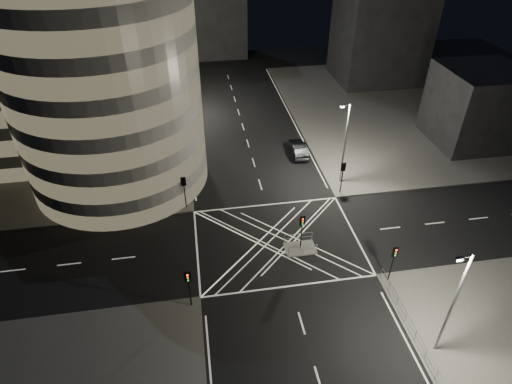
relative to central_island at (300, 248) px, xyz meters
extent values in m
plane|color=black|center=(-2.00, 1.50, -0.07)|extent=(120.00, 120.00, 0.00)
cube|color=#53514E|center=(-31.00, 28.50, 0.00)|extent=(42.00, 42.00, 0.15)
cube|color=#53514E|center=(27.00, 28.50, 0.00)|extent=(42.00, 42.00, 0.15)
cube|color=slate|center=(0.00, 0.00, 0.00)|extent=(3.00, 2.00, 0.15)
cylinder|color=gray|center=(-18.00, 15.50, 12.57)|extent=(20.00, 20.00, 25.00)
cube|color=gray|center=(-28.00, 25.50, 12.57)|extent=(20.00, 18.00, 25.00)
cube|color=gray|center=(-24.00, 43.50, 11.07)|extent=(24.00, 16.00, 22.00)
cube|color=black|center=(24.00, 41.50, 7.58)|extent=(14.00, 12.00, 15.00)
cube|color=black|center=(28.00, 17.50, 5.08)|extent=(10.00, 10.00, 10.00)
cube|color=black|center=(-6.00, 59.50, 8.93)|extent=(18.00, 8.00, 18.00)
cylinder|color=black|center=(-12.50, 10.50, 1.92)|extent=(0.32, 0.32, 3.69)
ellipsoid|color=black|center=(-12.50, 10.50, 4.87)|extent=(4.02, 4.02, 4.63)
cylinder|color=black|center=(-12.50, 16.50, 1.87)|extent=(0.32, 0.32, 3.60)
ellipsoid|color=black|center=(-12.50, 16.50, 4.78)|extent=(4.02, 4.02, 4.62)
cylinder|color=black|center=(-12.50, 22.50, 1.99)|extent=(0.32, 0.32, 3.83)
ellipsoid|color=black|center=(-12.50, 22.50, 5.00)|extent=(3.98, 3.98, 4.58)
cylinder|color=black|center=(-12.50, 28.50, 1.99)|extent=(0.32, 0.32, 3.84)
ellipsoid|color=black|center=(-12.50, 28.50, 5.38)|extent=(5.32, 5.32, 6.12)
cylinder|color=black|center=(-12.50, 34.50, 1.74)|extent=(0.32, 0.32, 3.33)
ellipsoid|color=black|center=(-12.50, 34.50, 4.44)|extent=(3.75, 3.75, 4.31)
cylinder|color=black|center=(-10.80, 8.30, 1.57)|extent=(0.12, 0.12, 3.00)
cube|color=black|center=(-10.80, 8.30, 3.52)|extent=(0.28, 0.22, 0.90)
cube|color=black|center=(-10.80, 8.30, 3.52)|extent=(0.55, 0.04, 1.10)
cylinder|color=black|center=(-10.80, -5.30, 1.57)|extent=(0.12, 0.12, 3.00)
cube|color=black|center=(-10.80, -5.30, 3.52)|extent=(0.28, 0.22, 0.90)
cube|color=black|center=(-10.80, -5.30, 3.52)|extent=(0.55, 0.04, 1.10)
cylinder|color=black|center=(6.80, 8.30, 1.57)|extent=(0.12, 0.12, 3.00)
cube|color=black|center=(6.80, 8.30, 3.52)|extent=(0.28, 0.22, 0.90)
cube|color=black|center=(6.80, 8.30, 3.52)|extent=(0.55, 0.04, 1.10)
cylinder|color=black|center=(6.80, -5.30, 1.57)|extent=(0.12, 0.12, 3.00)
cube|color=black|center=(6.80, -5.30, 3.52)|extent=(0.28, 0.22, 0.90)
cube|color=black|center=(6.80, -5.30, 3.52)|extent=(0.55, 0.04, 1.10)
cylinder|color=black|center=(0.00, 0.00, 1.57)|extent=(0.12, 0.12, 3.00)
cube|color=black|center=(0.00, 0.00, 3.52)|extent=(0.28, 0.22, 0.90)
cube|color=black|center=(0.00, 0.00, 3.52)|extent=(0.55, 0.04, 1.10)
cylinder|color=slate|center=(-11.50, 13.50, 5.08)|extent=(0.20, 0.20, 10.00)
cylinder|color=slate|center=(-11.05, 13.50, 9.93)|extent=(0.90, 0.10, 0.10)
cube|color=slate|center=(-10.60, 13.50, 9.83)|extent=(0.50, 0.25, 0.18)
cube|color=white|center=(-10.60, 13.50, 9.72)|extent=(0.42, 0.20, 0.05)
cylinder|color=slate|center=(-11.50, 31.50, 5.08)|extent=(0.20, 0.20, 10.00)
cylinder|color=slate|center=(-11.05, 31.50, 9.93)|extent=(0.90, 0.10, 0.10)
cube|color=slate|center=(-10.60, 31.50, 9.83)|extent=(0.50, 0.25, 0.18)
cube|color=white|center=(-10.60, 31.50, 9.72)|extent=(0.42, 0.20, 0.05)
cylinder|color=slate|center=(7.50, 10.50, 5.08)|extent=(0.20, 0.20, 10.00)
cylinder|color=slate|center=(7.05, 10.50, 9.93)|extent=(0.90, 0.10, 0.10)
cube|color=slate|center=(6.60, 10.50, 9.83)|extent=(0.50, 0.25, 0.18)
cube|color=white|center=(6.60, 10.50, 9.72)|extent=(0.42, 0.20, 0.05)
cylinder|color=slate|center=(7.50, -12.50, 5.08)|extent=(0.20, 0.20, 10.00)
cylinder|color=slate|center=(7.05, -12.50, 9.93)|extent=(0.90, 0.10, 0.10)
cube|color=slate|center=(6.60, -12.50, 9.83)|extent=(0.50, 0.25, 0.18)
cube|color=white|center=(6.60, -12.50, 9.72)|extent=(0.42, 0.20, 0.05)
cube|color=slate|center=(6.30, -10.65, 0.62)|extent=(0.06, 11.70, 1.10)
cube|color=slate|center=(0.00, -0.90, 0.62)|extent=(2.80, 0.06, 1.10)
cube|color=slate|center=(0.00, 0.90, 0.62)|extent=(2.80, 0.06, 1.10)
imported|color=black|center=(4.07, 17.58, 0.78)|extent=(1.92, 5.22, 1.71)
camera|label=1|loc=(-9.21, -29.52, 29.12)|focal=30.00mm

